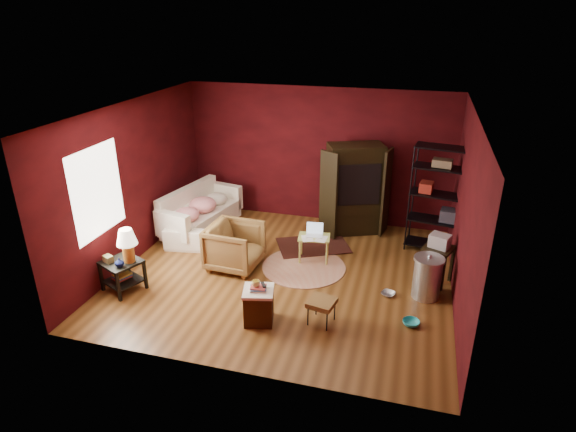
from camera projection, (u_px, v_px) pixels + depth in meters
name	position (u px, v px, depth m)	size (l,w,h in m)	color
room	(282.00, 198.00, 7.72)	(5.54, 5.04, 2.84)	brown
sofa	(198.00, 212.00, 9.76)	(2.05, 0.60, 0.80)	white
armchair	(235.00, 244.00, 8.33)	(0.86, 0.80, 0.88)	black
pet_bowl_steel	(389.00, 290.00, 7.61)	(0.22, 0.05, 0.22)	#B3B6BA
pet_bowl_turquoise	(412.00, 318.00, 6.89)	(0.24, 0.08, 0.24)	#29B7C1
vase	(119.00, 262.00, 7.44)	(0.14, 0.15, 0.14)	#0E1746
mug	(256.00, 283.00, 6.77)	(0.12, 0.09, 0.12)	#EEDA74
side_table	(124.00, 254.00, 7.57)	(0.71, 0.71, 1.07)	black
sofa_cushions	(199.00, 212.00, 9.74)	(1.15, 2.06, 0.81)	white
hamper	(259.00, 305.00, 6.92)	(0.52, 0.52, 0.61)	#43240F
footstool	(322.00, 303.00, 6.87)	(0.43, 0.43, 0.38)	black
rug_round	(304.00, 267.00, 8.48)	(1.72, 1.72, 0.01)	beige
rug_oriental	(313.00, 245.00, 9.23)	(1.57, 1.37, 0.01)	#501D15
laptop_desk	(314.00, 239.00, 8.56)	(0.60, 0.50, 0.68)	#D7E76A
tv_armoire	(354.00, 188.00, 9.48)	(1.32, 1.07, 1.81)	black
wire_shelving	(439.00, 195.00, 8.66)	(1.04, 0.57, 2.01)	black
small_stand	(439.00, 247.00, 7.77)	(0.57, 0.57, 0.87)	black
trash_can	(427.00, 277.00, 7.49)	(0.54, 0.54, 0.74)	silver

